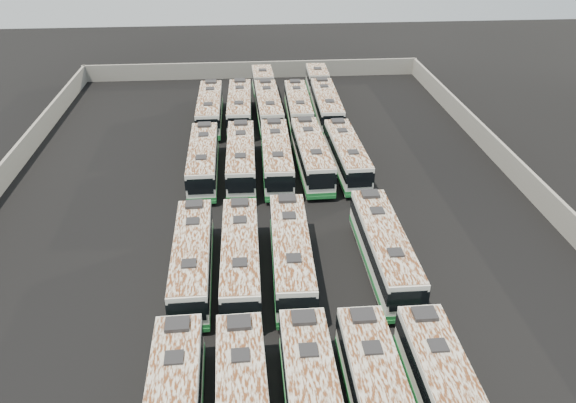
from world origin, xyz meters
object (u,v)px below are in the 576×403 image
object	(u,v)px
bus_midfront_left	(241,258)
bus_midback_far_right	(347,155)
bus_midfront_far_right	(384,248)
bus_back_left	(240,107)
bus_back_far_right	(323,96)
bus_midback_left	(241,158)
bus_midback_right	(312,155)
bus_back_right	(298,107)
bus_midfront_far_left	(193,259)
bus_back_center	(266,98)
bus_midfront_center	(291,254)
bus_midback_far_left	(203,160)
bus_midback_center	(276,157)
bus_back_far_left	(210,109)

from	to	relation	value
bus_midfront_left	bus_midback_far_right	xyz separation A→B (m)	(9.71, 15.47, -0.03)
bus_midfront_far_right	bus_back_left	distance (m)	29.84
bus_back_far_right	bus_midback_left	bearing A→B (deg)	-119.57
bus_midback_far_right	bus_back_far_right	xyz separation A→B (m)	(0.03, 16.06, 0.05)
bus_midback_right	bus_midfront_left	bearing A→B (deg)	-114.08
bus_midfront_far_right	bus_back_far_right	distance (m)	31.28
bus_back_right	bus_midfront_far_left	bearing A→B (deg)	-107.96
bus_back_center	bus_back_right	size ratio (longest dim) A/B	1.61
bus_midfront_far_left	bus_back_right	xyz separation A→B (m)	(9.68, 28.25, -0.01)
bus_midfront_center	bus_midback_right	size ratio (longest dim) A/B	0.99
bus_midfront_far_right	bus_midback_far_left	size ratio (longest dim) A/B	1.03
bus_midfront_far_right	bus_midback_far_left	xyz separation A→B (m)	(-12.81, 15.14, -0.05)
bus_midback_center	bus_back_far_right	distance (m)	17.40
bus_midback_far_left	bus_back_center	xyz separation A→B (m)	(6.38, 16.01, 0.03)
bus_midback_far_left	bus_midback_center	xyz separation A→B (m)	(6.52, -0.03, 0.05)
bus_midfront_center	bus_midback_far_right	xyz separation A→B (m)	(6.38, 15.30, -0.05)
bus_midfront_far_right	bus_midback_left	size ratio (longest dim) A/B	1.01
bus_midfront_center	bus_midback_far_left	bearing A→B (deg)	114.64
bus_back_left	bus_midfront_far_left	bearing A→B (deg)	-95.21
bus_midfront_far_left	bus_midfront_center	xyz separation A→B (m)	(6.48, -0.02, 0.05)
bus_midback_right	bus_back_right	xyz separation A→B (m)	(0.02, 12.85, -0.08)
bus_midfront_far_left	bus_back_left	xyz separation A→B (m)	(3.24, 28.35, 0.07)
bus_back_far_left	bus_back_center	world-z (taller)	bus_back_far_left
bus_midback_far_right	bus_midback_left	bearing A→B (deg)	179.10
bus_midfront_left	bus_back_far_left	xyz separation A→B (m)	(-3.14, 28.45, 0.03)
bus_back_far_right	bus_back_far_left	bearing A→B (deg)	-165.45
bus_midfront_far_right	bus_midback_right	world-z (taller)	bus_midback_right
bus_midback_left	bus_midback_center	size ratio (longest dim) A/B	0.99
bus_midback_far_right	bus_back_right	bearing A→B (deg)	102.36
bus_midback_center	bus_midback_right	size ratio (longest dim) A/B	0.99
bus_midback_center	bus_back_center	bearing A→B (deg)	91.34
bus_midfront_far_right	bus_midback_center	world-z (taller)	bus_midfront_far_right
bus_midfront_center	bus_back_left	distance (m)	28.55
bus_back_center	bus_back_right	xyz separation A→B (m)	(3.36, -2.96, -0.05)
bus_midfront_far_right	bus_back_left	bearing A→B (deg)	108.43
bus_midback_center	bus_back_right	distance (m)	13.47
bus_midback_far_left	bus_midback_center	size ratio (longest dim) A/B	0.97
bus_midfront_center	bus_midfront_left	bearing A→B (deg)	-175.80
bus_midback_center	bus_back_far_right	size ratio (longest dim) A/B	0.65
bus_midback_left	bus_back_far_right	distance (m)	18.78
bus_midfront_left	bus_back_right	world-z (taller)	bus_midfront_left
bus_midback_right	bus_back_right	size ratio (longest dim) A/B	1.05
bus_midfront_far_left	bus_midback_right	size ratio (longest dim) A/B	0.96
bus_back_center	bus_midback_right	bearing A→B (deg)	-79.40
bus_midfront_far_right	bus_back_far_right	size ratio (longest dim) A/B	0.65
bus_midfront_far_left	bus_midback_far_left	size ratio (longest dim) A/B	0.99
bus_midfront_left	bus_midback_far_right	bearing A→B (deg)	58.26
bus_midfront_far_right	bus_back_right	distance (m)	28.35
bus_midback_center	bus_back_left	distance (m)	13.57
bus_midback_far_left	bus_back_left	size ratio (longest dim) A/B	0.97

